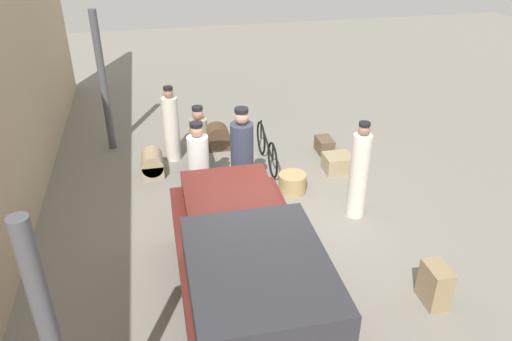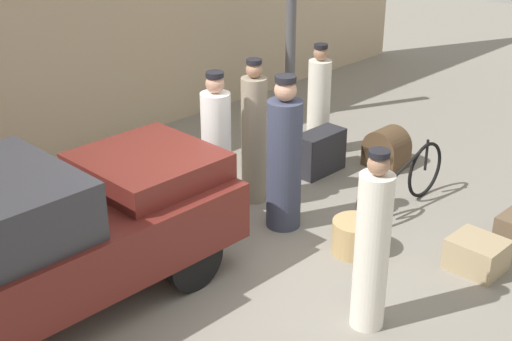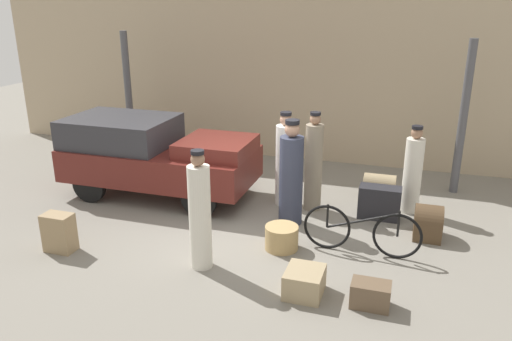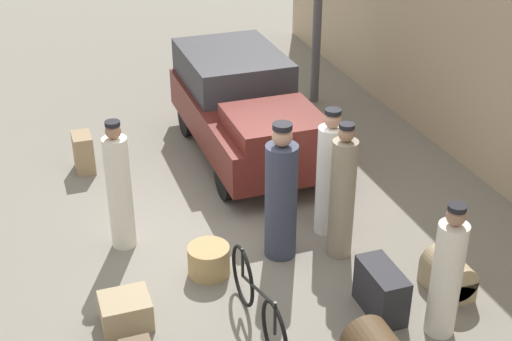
{
  "view_description": "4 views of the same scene",
  "coord_description": "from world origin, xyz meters",
  "px_view_note": "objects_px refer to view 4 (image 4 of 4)",
  "views": [
    {
      "loc": [
        -7.01,
        1.76,
        5.05
      ],
      "look_at": [
        0.2,
        0.2,
        0.95
      ],
      "focal_mm": 35.0,
      "sensor_mm": 36.0,
      "label": 1
    },
    {
      "loc": [
        -4.79,
        -4.72,
        4.16
      ],
      "look_at": [
        0.2,
        0.2,
        0.95
      ],
      "focal_mm": 50.0,
      "sensor_mm": 36.0,
      "label": 2
    },
    {
      "loc": [
        2.67,
        -7.53,
        3.76
      ],
      "look_at": [
        0.2,
        0.2,
        0.95
      ],
      "focal_mm": 35.0,
      "sensor_mm": 36.0,
      "label": 3
    },
    {
      "loc": [
        7.96,
        -2.49,
        5.36
      ],
      "look_at": [
        0.2,
        0.2,
        0.95
      ],
      "focal_mm": 50.0,
      "sensor_mm": 36.0,
      "label": 4
    }
  ],
  "objects_px": {
    "porter_lifting_near_truck": "(447,276)",
    "suitcase_small_leather": "(448,276)",
    "trunk_wicker_pale": "(381,291)",
    "suitcase_black_upright": "(83,153)",
    "porter_carrying_trunk": "(119,190)",
    "porter_with_bicycle": "(281,197)",
    "suitcase_tan_flat": "(126,311)",
    "porter_standing_middle": "(330,177)",
    "truck": "(245,105)",
    "bicycle": "(258,303)",
    "wicker_basket": "(209,260)",
    "conductor_in_dark_uniform": "(342,196)"
  },
  "relations": [
    {
      "from": "porter_carrying_trunk",
      "to": "suitcase_small_leather",
      "type": "height_order",
      "value": "porter_carrying_trunk"
    },
    {
      "from": "truck",
      "to": "wicker_basket",
      "type": "height_order",
      "value": "truck"
    },
    {
      "from": "bicycle",
      "to": "suitcase_tan_flat",
      "type": "height_order",
      "value": "bicycle"
    },
    {
      "from": "porter_carrying_trunk",
      "to": "porter_with_bicycle",
      "type": "relative_size",
      "value": 0.97
    },
    {
      "from": "porter_standing_middle",
      "to": "suitcase_small_leather",
      "type": "distance_m",
      "value": 1.99
    },
    {
      "from": "wicker_basket",
      "to": "porter_standing_middle",
      "type": "relative_size",
      "value": 0.29
    },
    {
      "from": "porter_carrying_trunk",
      "to": "porter_standing_middle",
      "type": "bearing_deg",
      "value": 78.28
    },
    {
      "from": "conductor_in_dark_uniform",
      "to": "wicker_basket",
      "type": "bearing_deg",
      "value": -94.5
    },
    {
      "from": "truck",
      "to": "porter_carrying_trunk",
      "type": "xyz_separation_m",
      "value": [
        2.04,
        -2.38,
        -0.02
      ]
    },
    {
      "from": "suitcase_tan_flat",
      "to": "porter_standing_middle",
      "type": "bearing_deg",
      "value": 109.53
    },
    {
      "from": "porter_with_bicycle",
      "to": "suitcase_black_upright",
      "type": "bearing_deg",
      "value": -146.45
    },
    {
      "from": "trunk_wicker_pale",
      "to": "suitcase_black_upright",
      "type": "height_order",
      "value": "suitcase_black_upright"
    },
    {
      "from": "conductor_in_dark_uniform",
      "to": "porter_lifting_near_truck",
      "type": "bearing_deg",
      "value": 13.38
    },
    {
      "from": "porter_with_bicycle",
      "to": "suitcase_black_upright",
      "type": "height_order",
      "value": "porter_with_bicycle"
    },
    {
      "from": "truck",
      "to": "porter_carrying_trunk",
      "type": "height_order",
      "value": "porter_carrying_trunk"
    },
    {
      "from": "wicker_basket",
      "to": "porter_lifting_near_truck",
      "type": "xyz_separation_m",
      "value": [
        1.88,
        2.13,
        0.56
      ]
    },
    {
      "from": "porter_carrying_trunk",
      "to": "porter_lifting_near_truck",
      "type": "height_order",
      "value": "porter_carrying_trunk"
    },
    {
      "from": "wicker_basket",
      "to": "porter_standing_middle",
      "type": "bearing_deg",
      "value": 103.27
    },
    {
      "from": "conductor_in_dark_uniform",
      "to": "porter_lifting_near_truck",
      "type": "relative_size",
      "value": 1.13
    },
    {
      "from": "porter_with_bicycle",
      "to": "suitcase_small_leather",
      "type": "xyz_separation_m",
      "value": [
        1.4,
        1.61,
        -0.62
      ]
    },
    {
      "from": "trunk_wicker_pale",
      "to": "conductor_in_dark_uniform",
      "type": "bearing_deg",
      "value": 177.37
    },
    {
      "from": "porter_carrying_trunk",
      "to": "trunk_wicker_pale",
      "type": "height_order",
      "value": "porter_carrying_trunk"
    },
    {
      "from": "porter_lifting_near_truck",
      "to": "porter_with_bicycle",
      "type": "xyz_separation_m",
      "value": [
        -1.99,
        -1.14,
        0.1
      ]
    },
    {
      "from": "porter_lifting_near_truck",
      "to": "suitcase_small_leather",
      "type": "bearing_deg",
      "value": 141.67
    },
    {
      "from": "trunk_wicker_pale",
      "to": "porter_carrying_trunk",
      "type": "bearing_deg",
      "value": -132.62
    },
    {
      "from": "porter_lifting_near_truck",
      "to": "porter_with_bicycle",
      "type": "bearing_deg",
      "value": -150.11
    },
    {
      "from": "conductor_in_dark_uniform",
      "to": "trunk_wicker_pale",
      "type": "height_order",
      "value": "conductor_in_dark_uniform"
    },
    {
      "from": "porter_standing_middle",
      "to": "suitcase_small_leather",
      "type": "xyz_separation_m",
      "value": [
        1.72,
        0.8,
        -0.6
      ]
    },
    {
      "from": "porter_carrying_trunk",
      "to": "trunk_wicker_pale",
      "type": "bearing_deg",
      "value": 47.38
    },
    {
      "from": "conductor_in_dark_uniform",
      "to": "trunk_wicker_pale",
      "type": "xyz_separation_m",
      "value": [
        1.23,
        -0.06,
        -0.57
      ]
    },
    {
      "from": "porter_lifting_near_truck",
      "to": "trunk_wicker_pale",
      "type": "bearing_deg",
      "value": -137.47
    },
    {
      "from": "truck",
      "to": "suitcase_tan_flat",
      "type": "height_order",
      "value": "truck"
    },
    {
      "from": "conductor_in_dark_uniform",
      "to": "porter_carrying_trunk",
      "type": "bearing_deg",
      "value": -113.19
    },
    {
      "from": "wicker_basket",
      "to": "porter_with_bicycle",
      "type": "bearing_deg",
      "value": 96.19
    },
    {
      "from": "porter_lifting_near_truck",
      "to": "suitcase_tan_flat",
      "type": "distance_m",
      "value": 3.56
    },
    {
      "from": "bicycle",
      "to": "porter_with_bicycle",
      "type": "relative_size",
      "value": 0.97
    },
    {
      "from": "conductor_in_dark_uniform",
      "to": "suitcase_tan_flat",
      "type": "xyz_separation_m",
      "value": [
        0.49,
        -2.87,
        -0.69
      ]
    },
    {
      "from": "suitcase_small_leather",
      "to": "suitcase_black_upright",
      "type": "height_order",
      "value": "suitcase_black_upright"
    },
    {
      "from": "bicycle",
      "to": "suitcase_black_upright",
      "type": "height_order",
      "value": "bicycle"
    },
    {
      "from": "wicker_basket",
      "to": "suitcase_tan_flat",
      "type": "height_order",
      "value": "wicker_basket"
    },
    {
      "from": "bicycle",
      "to": "suitcase_tan_flat",
      "type": "xyz_separation_m",
      "value": [
        -0.58,
        -1.37,
        -0.2
      ]
    },
    {
      "from": "wicker_basket",
      "to": "truck",
      "type": "bearing_deg",
      "value": 153.83
    },
    {
      "from": "porter_with_bicycle",
      "to": "bicycle",
      "type": "bearing_deg",
      "value": -30.27
    },
    {
      "from": "porter_carrying_trunk",
      "to": "porter_with_bicycle",
      "type": "distance_m",
      "value": 2.08
    },
    {
      "from": "bicycle",
      "to": "suitcase_small_leather",
      "type": "xyz_separation_m",
      "value": [
        0.09,
        2.37,
        -0.15
      ]
    },
    {
      "from": "truck",
      "to": "suitcase_small_leather",
      "type": "height_order",
      "value": "truck"
    },
    {
      "from": "porter_carrying_trunk",
      "to": "porter_lifting_near_truck",
      "type": "xyz_separation_m",
      "value": [
        2.86,
        3.03,
        -0.08
      ]
    },
    {
      "from": "truck",
      "to": "bicycle",
      "type": "relative_size",
      "value": 2.07
    },
    {
      "from": "wicker_basket",
      "to": "suitcase_small_leather",
      "type": "bearing_deg",
      "value": 63.51
    },
    {
      "from": "bicycle",
      "to": "trunk_wicker_pale",
      "type": "distance_m",
      "value": 1.45
    }
  ]
}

